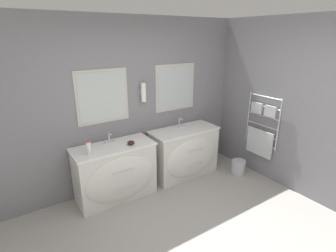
# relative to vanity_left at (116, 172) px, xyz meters

# --- Properties ---
(wall_back) EXTENTS (5.57, 0.16, 2.60)m
(wall_back) POSITION_rel_vanity_left_xyz_m (0.40, 0.34, 0.88)
(wall_back) COLOR slate
(wall_back) RESTS_ON ground_plane
(wall_right) EXTENTS (0.13, 3.96, 2.60)m
(wall_right) POSITION_rel_vanity_left_xyz_m (2.41, -0.77, 0.87)
(wall_right) COLOR slate
(wall_right) RESTS_ON ground_plane
(vanity_left) EXTENTS (1.17, 0.58, 0.83)m
(vanity_left) POSITION_rel_vanity_left_xyz_m (0.00, 0.00, 0.00)
(vanity_left) COLOR silver
(vanity_left) RESTS_ON ground_plane
(vanity_right) EXTENTS (1.17, 0.58, 0.83)m
(vanity_right) POSITION_rel_vanity_left_xyz_m (1.26, 0.00, 0.00)
(vanity_right) COLOR silver
(vanity_right) RESTS_ON ground_plane
(faucet_left) EXTENTS (0.17, 0.11, 0.16)m
(faucet_left) POSITION_rel_vanity_left_xyz_m (0.00, 0.16, 0.48)
(faucet_left) COLOR silver
(faucet_left) RESTS_ON vanity_left
(faucet_right) EXTENTS (0.17, 0.11, 0.16)m
(faucet_right) POSITION_rel_vanity_left_xyz_m (1.26, 0.16, 0.48)
(faucet_right) COLOR silver
(faucet_right) RESTS_ON vanity_right
(toiletry_bottle) EXTENTS (0.07, 0.07, 0.19)m
(toiletry_bottle) POSITION_rel_vanity_left_xyz_m (-0.37, -0.05, 0.50)
(toiletry_bottle) COLOR silver
(toiletry_bottle) RESTS_ON vanity_left
(amenity_bowl) EXTENTS (0.10, 0.10, 0.06)m
(amenity_bowl) POSITION_rel_vanity_left_xyz_m (0.23, -0.07, 0.44)
(amenity_bowl) COLOR black
(amenity_bowl) RESTS_ON vanity_left
(waste_bin) EXTENTS (0.24, 0.24, 0.25)m
(waste_bin) POSITION_rel_vanity_left_xyz_m (2.06, -0.51, -0.29)
(waste_bin) COLOR #B7B7BC
(waste_bin) RESTS_ON ground_plane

